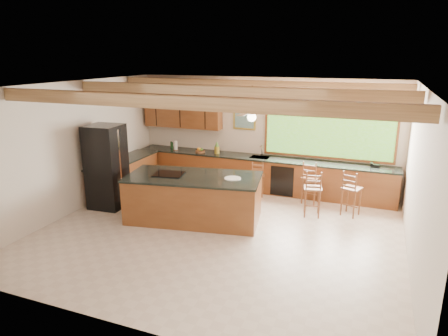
% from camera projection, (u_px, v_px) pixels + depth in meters
% --- Properties ---
extents(ground, '(7.20, 7.20, 0.00)m').
position_uv_depth(ground, '(219.00, 232.00, 8.32)').
color(ground, beige).
rests_on(ground, ground).
extents(room_shell, '(7.27, 6.54, 3.02)m').
position_uv_depth(room_shell, '(223.00, 121.00, 8.36)').
color(room_shell, beige).
rests_on(room_shell, ground).
extents(counter_run, '(7.12, 3.10, 1.27)m').
position_uv_depth(counter_run, '(226.00, 174.00, 10.73)').
color(counter_run, brown).
rests_on(counter_run, ground).
extents(island, '(3.10, 1.85, 1.03)m').
position_uv_depth(island, '(194.00, 198.00, 8.84)').
color(island, brown).
rests_on(island, ground).
extents(refrigerator, '(0.83, 0.81, 2.00)m').
position_uv_depth(refrigerator, '(107.00, 167.00, 9.47)').
color(refrigerator, black).
rests_on(refrigerator, ground).
extents(bar_stool_a, '(0.38, 0.38, 0.94)m').
position_uv_depth(bar_stool_a, '(258.00, 176.00, 10.28)').
color(bar_stool_a, brown).
rests_on(bar_stool_a, ground).
extents(bar_stool_b, '(0.46, 0.46, 1.09)m').
position_uv_depth(bar_stool_b, '(312.00, 189.00, 8.95)').
color(bar_stool_b, brown).
rests_on(bar_stool_b, ground).
extents(bar_stool_c, '(0.44, 0.44, 1.09)m').
position_uv_depth(bar_stool_c, '(311.00, 179.00, 9.73)').
color(bar_stool_c, brown).
rests_on(bar_stool_c, ground).
extents(bar_stool_d, '(0.49, 0.49, 1.07)m').
position_uv_depth(bar_stool_d, '(352.00, 190.00, 8.98)').
color(bar_stool_d, brown).
rests_on(bar_stool_d, ground).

